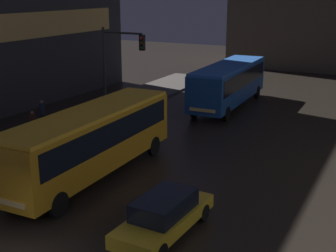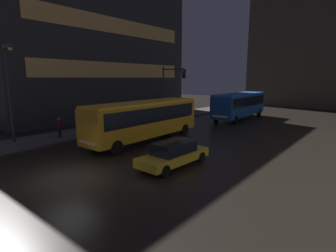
{
  "view_description": "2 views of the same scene",
  "coord_description": "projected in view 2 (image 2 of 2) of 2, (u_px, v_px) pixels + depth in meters",
  "views": [
    {
      "loc": [
        9.84,
        -8.27,
        8.34
      ],
      "look_at": [
        0.72,
        9.48,
        2.49
      ],
      "focal_mm": 50.0,
      "sensor_mm": 36.0,
      "label": 1
    },
    {
      "loc": [
        11.73,
        -6.38,
        4.95
      ],
      "look_at": [
        -0.56,
        8.66,
        1.39
      ],
      "focal_mm": 28.0,
      "sensor_mm": 36.0,
      "label": 2
    }
  ],
  "objects": [
    {
      "name": "ground_plane",
      "position": [
        67.0,
        179.0,
        13.06
      ],
      "size": [
        120.0,
        120.0,
        0.0
      ],
      "primitive_type": "plane",
      "color": "black"
    },
    {
      "name": "bus_near",
      "position": [
        145.0,
        117.0,
        20.34
      ],
      "size": [
        2.57,
        10.59,
        3.16
      ],
      "rotation": [
        0.0,
        0.0,
        3.16
      ],
      "color": "orange",
      "rests_on": "ground"
    },
    {
      "name": "car_taxi",
      "position": [
        174.0,
        153.0,
        14.82
      ],
      "size": [
        1.91,
        4.65,
        1.45
      ],
      "rotation": [
        0.0,
        0.0,
        3.1
      ],
      "color": "gold",
      "rests_on": "ground"
    },
    {
      "name": "building_far_backdrop",
      "position": [
        310.0,
        38.0,
        46.41
      ],
      "size": [
        18.07,
        12.0,
        23.89
      ],
      "color": "#4C4238",
      "rests_on": "ground"
    },
    {
      "name": "building_left_tower",
      "position": [
        94.0,
        50.0,
        34.88
      ],
      "size": [
        10.07,
        25.96,
        17.38
      ],
      "color": "#2D2D33",
      "rests_on": "ground"
    },
    {
      "name": "sidewalk_left",
      "position": [
        111.0,
        127.0,
        26.26
      ],
      "size": [
        4.0,
        48.0,
        0.15
      ],
      "color": "#56514C",
      "rests_on": "ground"
    },
    {
      "name": "bus_far",
      "position": [
        240.0,
        103.0,
        31.55
      ],
      "size": [
        2.81,
        10.42,
        3.16
      ],
      "rotation": [
        0.0,
        0.0,
        3.17
      ],
      "color": "#194793",
      "rests_on": "ground"
    },
    {
      "name": "traffic_light_main",
      "position": [
        170.0,
        86.0,
        27.62
      ],
      "size": [
        2.94,
        0.35,
        6.16
      ],
      "color": "#2D2D2D",
      "rests_on": "ground"
    },
    {
      "name": "pedestrian_near",
      "position": [
        59.0,
        125.0,
        21.31
      ],
      "size": [
        0.59,
        0.59,
        1.67
      ],
      "rotation": [
        0.0,
        0.0,
        5.58
      ],
      "color": "black",
      "rests_on": "sidewalk_left"
    },
    {
      "name": "pedestrian_far",
      "position": [
        128.0,
        113.0,
        28.51
      ],
      "size": [
        0.35,
        0.35,
        1.74
      ],
      "rotation": [
        0.0,
        0.0,
        3.07
      ],
      "color": "black",
      "rests_on": "sidewalk_left"
    },
    {
      "name": "street_lamp_sidewalk",
      "position": [
        9.0,
        79.0,
        18.89
      ],
      "size": [
        1.25,
        0.36,
        7.13
      ],
      "color": "#2D2D2D",
      "rests_on": "sidewalk_left"
    },
    {
      "name": "pedestrian_mid",
      "position": [
        120.0,
        117.0,
        26.42
      ],
      "size": [
        0.45,
        0.45,
        1.64
      ],
      "rotation": [
        0.0,
        0.0,
        2.93
      ],
      "color": "black",
      "rests_on": "sidewalk_left"
    }
  ]
}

